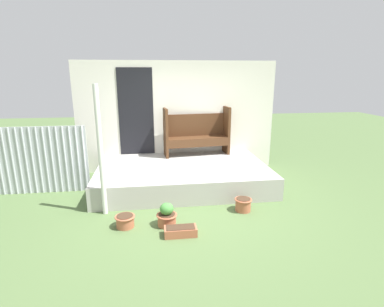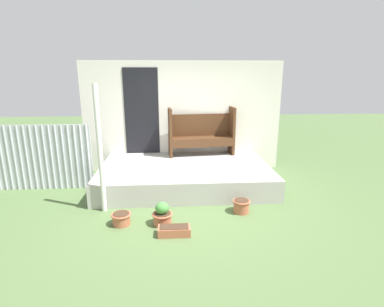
{
  "view_description": "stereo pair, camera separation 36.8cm",
  "coord_description": "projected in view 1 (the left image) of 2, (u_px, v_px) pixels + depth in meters",
  "views": [
    {
      "loc": [
        -0.65,
        -4.89,
        2.32
      ],
      "look_at": [
        0.07,
        0.38,
        0.88
      ],
      "focal_mm": 28.0,
      "sensor_mm": 36.0,
      "label": 1
    },
    {
      "loc": [
        -0.28,
        -4.93,
        2.32
      ],
      "look_at": [
        0.07,
        0.38,
        0.88
      ],
      "focal_mm": 28.0,
      "sensor_mm": 36.0,
      "label": 2
    }
  ],
  "objects": [
    {
      "name": "porch_slab",
      "position": [
        183.0,
        175.0,
        6.35
      ],
      "size": [
        3.52,
        2.19,
        0.43
      ],
      "color": "#B2AFA8",
      "rests_on": "ground_plane"
    },
    {
      "name": "house_wall",
      "position": [
        176.0,
        117.0,
        7.14
      ],
      "size": [
        4.72,
        0.08,
        2.6
      ],
      "color": "white",
      "rests_on": "ground_plane"
    },
    {
      "name": "flower_pot_left",
      "position": [
        125.0,
        221.0,
        4.64
      ],
      "size": [
        0.31,
        0.31,
        0.19
      ],
      "color": "#B26042",
      "rests_on": "ground_plane"
    },
    {
      "name": "fence_corrugated",
      "position": [
        10.0,
        161.0,
        5.77
      ],
      "size": [
        2.91,
        0.05,
        1.34
      ],
      "color": "#ADB2B7",
      "rests_on": "ground_plane"
    },
    {
      "name": "planter_box_rect",
      "position": [
        181.0,
        231.0,
        4.4
      ],
      "size": [
        0.48,
        0.21,
        0.14
      ],
      "color": "#B26042",
      "rests_on": "ground_plane"
    },
    {
      "name": "flower_pot_middle",
      "position": [
        167.0,
        216.0,
        4.67
      ],
      "size": [
        0.33,
        0.33,
        0.37
      ],
      "color": "#B26042",
      "rests_on": "ground_plane"
    },
    {
      "name": "bench",
      "position": [
        196.0,
        132.0,
        7.04
      ],
      "size": [
        1.56,
        0.55,
        1.12
      ],
      "rotation": [
        0.0,
        0.0,
        0.1
      ],
      "color": "#4C2D19",
      "rests_on": "porch_slab"
    },
    {
      "name": "ground_plane",
      "position": [
        191.0,
        207.0,
        5.37
      ],
      "size": [
        24.0,
        24.0,
        0.0
      ],
      "primitive_type": "plane",
      "color": "#516B3D"
    },
    {
      "name": "flower_pot_right",
      "position": [
        243.0,
        204.0,
        5.18
      ],
      "size": [
        0.3,
        0.3,
        0.23
      ],
      "color": "#B26042",
      "rests_on": "ground_plane"
    },
    {
      "name": "support_post",
      "position": [
        100.0,
        152.0,
        4.83
      ],
      "size": [
        0.08,
        0.08,
        2.16
      ],
      "color": "white",
      "rests_on": "ground_plane"
    }
  ]
}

